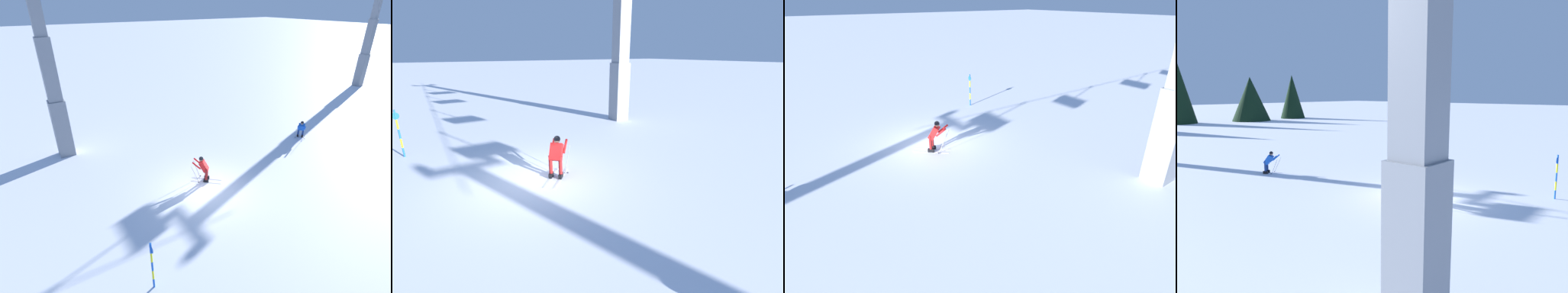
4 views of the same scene
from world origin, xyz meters
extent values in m
plane|color=white|center=(0.00, 0.00, 0.00)|extent=(260.00, 260.00, 0.00)
cube|color=white|center=(0.30, 0.66, 0.01)|extent=(1.29, 1.15, 0.01)
cube|color=black|center=(0.30, 0.66, 0.09)|extent=(0.28, 0.27, 0.16)
cylinder|color=maroon|center=(0.30, 0.66, 0.50)|extent=(0.13, 0.13, 0.65)
cube|color=white|center=(0.53, 0.92, 0.01)|extent=(1.29, 1.15, 0.01)
cube|color=black|center=(0.53, 0.92, 0.09)|extent=(0.28, 0.27, 0.16)
cylinder|color=maroon|center=(0.53, 0.92, 0.50)|extent=(0.13, 0.13, 0.65)
cube|color=red|center=(0.30, 0.89, 0.91)|extent=(0.67, 0.66, 0.65)
sphere|color=tan|center=(0.19, 0.99, 1.30)|extent=(0.22, 0.22, 0.22)
sphere|color=black|center=(0.19, 0.99, 1.33)|extent=(0.23, 0.23, 0.23)
cylinder|color=red|center=(-0.12, 0.96, 1.02)|extent=(0.42, 0.39, 0.43)
cylinder|color=gray|center=(-0.18, 0.95, 0.43)|extent=(0.44, 0.24, 1.12)
cylinder|color=black|center=(-0.08, 0.80, 0.05)|extent=(0.07, 0.07, 0.01)
cylinder|color=red|center=(0.18, 1.31, 1.02)|extent=(0.42, 0.39, 0.43)
cylinder|color=gray|center=(0.19, 1.36, 0.43)|extent=(0.29, 0.41, 1.12)
cylinder|color=black|center=(0.35, 1.28, 0.05)|extent=(0.07, 0.07, 0.01)
cube|color=gray|center=(-5.47, 8.09, 1.78)|extent=(0.92, 0.92, 3.55)
cube|color=gray|center=(-5.47, 8.09, 5.33)|extent=(0.77, 0.77, 3.55)
cylinder|color=blue|center=(-4.78, -3.76, 0.20)|extent=(0.07, 0.07, 0.40)
cylinder|color=yellow|center=(-4.78, -3.76, 0.60)|extent=(0.07, 0.07, 0.40)
cylinder|color=blue|center=(-4.78, -3.76, 1.00)|extent=(0.07, 0.07, 0.40)
cylinder|color=yellow|center=(-4.78, -3.76, 1.41)|extent=(0.07, 0.07, 0.40)
cylinder|color=blue|center=(-4.78, -3.76, 1.81)|extent=(0.07, 0.07, 0.40)
cylinder|color=blue|center=(-4.77, -3.76, 1.76)|extent=(0.02, 0.28, 0.28)
camera|label=1|loc=(-7.12, -10.23, 8.82)|focal=26.62mm
camera|label=2|loc=(8.41, -2.83, 4.19)|focal=25.13mm
camera|label=3|loc=(6.25, 12.66, 6.37)|focal=29.14mm
camera|label=4|loc=(-8.99, 13.25, 4.74)|focal=32.97mm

